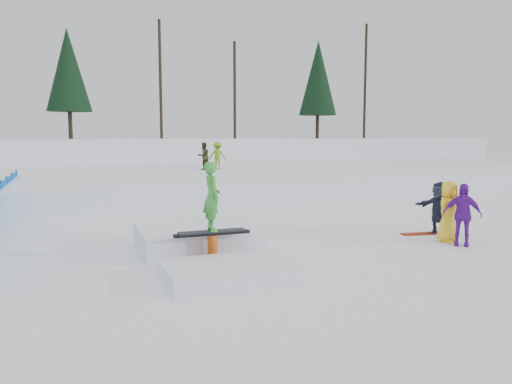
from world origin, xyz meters
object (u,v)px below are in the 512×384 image
object	(u,v)px
walker_olive	(204,156)
spectator_purple	(462,215)
jib_rail_feature	(205,244)
spectator_dark	(439,209)
spectator_yellow	(448,211)
walker_ygreen	(218,155)

from	to	relation	value
walker_olive	spectator_purple	size ratio (longest dim) A/B	0.99
jib_rail_feature	spectator_purple	bearing A→B (deg)	-9.75
walker_olive	spectator_dark	distance (m)	16.00
spectator_purple	spectator_yellow	size ratio (longest dim) A/B	0.98
spectator_purple	spectator_dark	bearing A→B (deg)	119.17
spectator_dark	walker_olive	bearing A→B (deg)	179.17
walker_olive	spectator_dark	world-z (taller)	walker_olive
walker_olive	walker_ygreen	distance (m)	0.92
spectator_yellow	walker_olive	bearing A→B (deg)	73.70
walker_olive	spectator_yellow	distance (m)	16.65
spectator_yellow	jib_rail_feature	world-z (taller)	jib_rail_feature
spectator_dark	jib_rail_feature	distance (m)	6.40
spectator_dark	jib_rail_feature	bearing A→B (deg)	-97.66
walker_ygreen	jib_rail_feature	bearing A→B (deg)	101.03
spectator_yellow	spectator_purple	bearing A→B (deg)	-112.84
spectator_dark	walker_ygreen	bearing A→B (deg)	175.96
spectator_yellow	jib_rail_feature	distance (m)	6.12
walker_olive	spectator_dark	xyz separation A→B (m)	(2.20, -15.82, -0.82)
spectator_purple	spectator_yellow	distance (m)	0.47
walker_ygreen	spectator_dark	size ratio (longest dim) A/B	1.04
spectator_purple	spectator_yellow	xyz separation A→B (m)	(0.00, 0.47, 0.01)
walker_ygreen	spectator_purple	distance (m)	17.32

